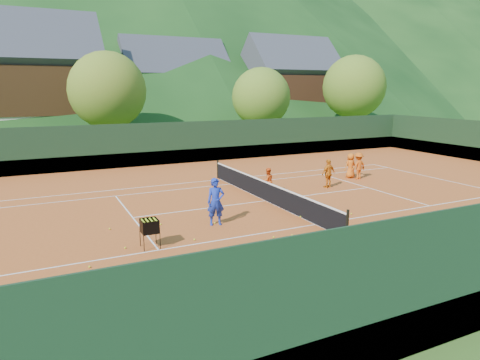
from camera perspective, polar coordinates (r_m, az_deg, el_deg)
name	(u,v)px	position (r m, az deg, el deg)	size (l,w,h in m)	color
ground	(266,201)	(20.75, 3.46, -2.83)	(400.00, 400.00, 0.00)	#2C5019
clay_court	(266,201)	(20.75, 3.46, -2.80)	(40.00, 24.00, 0.02)	#B24E1C
coach	(216,202)	(16.89, -3.25, -2.91)	(0.69, 0.45, 1.89)	#192FA4
student_a	(268,181)	(22.04, 3.71, -0.11)	(0.65, 0.51, 1.34)	#F45515
student_b	(328,173)	(23.78, 11.70, 0.86)	(0.92, 0.38, 1.57)	orange
student_c	(350,166)	(26.72, 14.52, 1.87)	(0.74, 0.48, 1.51)	orange
student_d	(358,166)	(26.53, 15.50, 1.84)	(1.03, 0.59, 1.60)	#D65713
tennis_ball_0	(252,249)	(14.54, 1.67, -9.20)	(0.07, 0.07, 0.07)	yellow
tennis_ball_1	(155,221)	(17.87, -11.22, -5.33)	(0.07, 0.07, 0.07)	yellow
tennis_ball_2	(110,229)	(17.28, -16.98, -6.24)	(0.07, 0.07, 0.07)	yellow
tennis_ball_3	(351,214)	(19.07, 14.62, -4.38)	(0.07, 0.07, 0.07)	yellow
tennis_ball_4	(463,239)	(17.45, 27.55, -6.94)	(0.07, 0.07, 0.07)	yellow
tennis_ball_5	(379,251)	(15.10, 18.00, -8.98)	(0.07, 0.07, 0.07)	yellow
tennis_ball_6	(96,283)	(12.85, -18.64, -12.83)	(0.07, 0.07, 0.07)	yellow
tennis_ball_8	(79,287)	(12.74, -20.70, -13.21)	(0.07, 0.07, 0.07)	yellow
tennis_ball_9	(153,228)	(16.96, -11.56, -6.30)	(0.07, 0.07, 0.07)	yellow
tennis_ball_10	(125,248)	(15.16, -15.06, -8.72)	(0.07, 0.07, 0.07)	yellow
tennis_ball_11	(243,264)	(13.41, 0.41, -11.08)	(0.07, 0.07, 0.07)	yellow
tennis_ball_12	(330,210)	(19.45, 11.96, -3.93)	(0.07, 0.07, 0.07)	yellow
tennis_ball_13	(392,227)	(17.83, 19.66, -5.86)	(0.07, 0.07, 0.07)	yellow
tennis_ball_14	(194,240)	(15.49, -6.10, -7.90)	(0.07, 0.07, 0.07)	yellow
tennis_ball_15	(155,222)	(17.65, -11.29, -5.56)	(0.07, 0.07, 0.07)	yellow
tennis_ball_16	(155,228)	(16.99, -11.22, -6.24)	(0.07, 0.07, 0.07)	yellow
tennis_ball_17	(406,222)	(18.55, 21.26, -5.29)	(0.07, 0.07, 0.07)	yellow
tennis_ball_18	(295,239)	(15.58, 7.30, -7.82)	(0.07, 0.07, 0.07)	yellow
tennis_ball_19	(215,223)	(17.26, -3.39, -5.74)	(0.07, 0.07, 0.07)	yellow
tennis_ball_20	(274,237)	(15.70, 4.50, -7.60)	(0.07, 0.07, 0.07)	yellow
tennis_ball_21	(85,317)	(11.21, -19.92, -16.76)	(0.07, 0.07, 0.07)	yellow
tennis_ball_22	(292,235)	(15.94, 6.96, -7.33)	(0.07, 0.07, 0.07)	yellow
tennis_ball_23	(300,217)	(18.22, 8.06, -4.87)	(0.07, 0.07, 0.07)	yellow
tennis_ball_24	(86,279)	(13.14, -19.87, -12.36)	(0.07, 0.07, 0.07)	yellow
tennis_ball_25	(89,267)	(13.95, -19.43, -10.86)	(0.07, 0.07, 0.07)	yellow
tennis_ball_26	(161,224)	(17.37, -10.52, -5.81)	(0.07, 0.07, 0.07)	yellow
court_lines	(266,201)	(20.74, 3.46, -2.76)	(23.83, 11.03, 0.00)	white
tennis_net	(266,191)	(20.62, 3.48, -1.43)	(0.10, 12.07, 1.10)	black
perimeter_fence	(266,175)	(20.46, 3.50, 0.61)	(40.40, 24.24, 3.00)	#15301B
ball_hopper	(149,227)	(14.84, -11.98, -6.10)	(0.57, 0.57, 1.00)	black
chalet_left	(28,85)	(47.50, -26.47, 11.22)	(13.80, 9.93, 12.92)	beige
chalet_mid	(174,92)	(53.87, -8.81, 11.57)	(12.65, 8.82, 11.45)	beige
chalet_right	(289,89)	(56.07, 6.56, 11.92)	(11.50, 8.82, 11.91)	beige
tree_b	(108,90)	(37.94, -17.24, 11.34)	(6.40, 6.40, 8.40)	#3F2A19
tree_c	(261,97)	(41.53, 2.85, 10.98)	(5.60, 5.60, 7.35)	#3F2A19
tree_d	(354,87)	(49.17, 14.95, 11.90)	(6.80, 6.80, 8.93)	#3D2618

